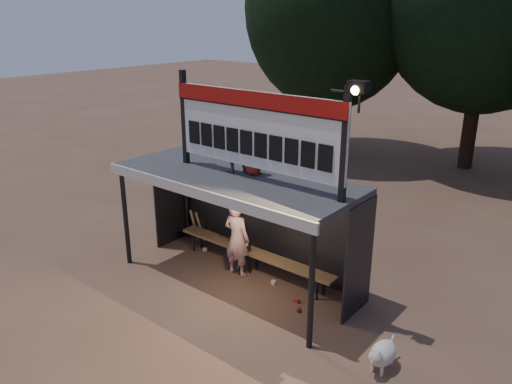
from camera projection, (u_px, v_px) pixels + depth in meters
ground at (237, 280)px, 10.42m from camera, size 80.00×80.00×0.00m
player at (237, 238)px, 10.43m from camera, size 0.63×0.43×1.66m
child_a at (234, 142)px, 9.68m from camera, size 0.72×0.72×1.17m
child_b at (254, 152)px, 9.54m from camera, size 0.43×0.28×0.88m
dugout_shelter at (243, 194)px, 9.98m from camera, size 5.10×2.08×2.32m
scoreboard_assembly at (257, 128)px, 8.98m from camera, size 4.10×0.27×1.99m
bench at (253, 253)px, 10.68m from camera, size 4.00×0.35×0.48m
tree_left at (332, 8)px, 18.28m from camera, size 6.46×6.46×9.27m
dog at (382, 354)px, 7.72m from camera, size 0.36×0.81×0.49m
bats at (200, 227)px, 11.99m from camera, size 0.48×0.33×0.84m
litter at (259, 280)px, 10.38m from camera, size 3.29×0.85×0.08m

